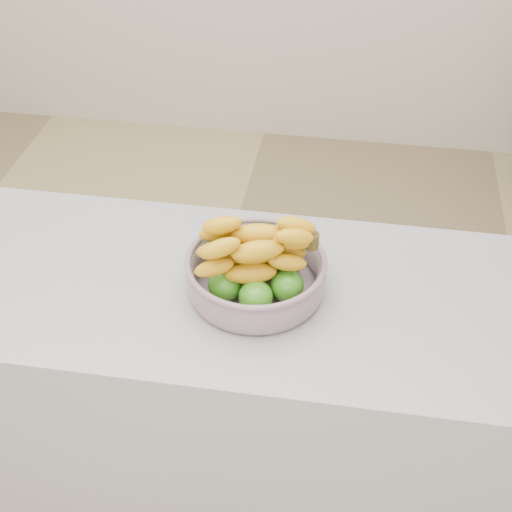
{
  "coord_description": "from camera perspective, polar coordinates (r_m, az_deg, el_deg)",
  "views": [
    {
      "loc": [
        0.51,
        -1.44,
        1.99
      ],
      "look_at": [
        0.32,
        -0.26,
        1.0
      ],
      "focal_mm": 50.0,
      "sensor_mm": 36.0,
      "label": 1
    }
  ],
  "objects": [
    {
      "name": "fruit_bowl",
      "position": [
        1.58,
        -0.01,
        -1.12
      ],
      "size": [
        0.32,
        0.32,
        0.18
      ],
      "rotation": [
        0.0,
        0.0,
        0.15
      ],
      "color": "#91A2AE",
      "rests_on": "counter"
    },
    {
      "name": "counter",
      "position": [
        2.01,
        -9.21,
        -11.22
      ],
      "size": [
        2.0,
        0.6,
        0.9
      ],
      "primitive_type": "cube",
      "color": "gray",
      "rests_on": "ground"
    },
    {
      "name": "ground",
      "position": [
        2.51,
        -6.45,
        -13.23
      ],
      "size": [
        4.0,
        4.0,
        0.0
      ],
      "primitive_type": "plane",
      "color": "tan",
      "rests_on": "ground"
    }
  ]
}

